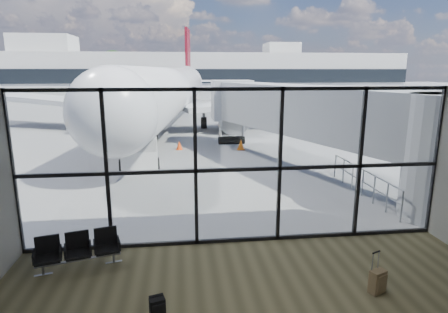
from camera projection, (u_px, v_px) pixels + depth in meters
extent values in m
plane|color=slate|center=(191.00, 108.00, 49.75)|extent=(220.00, 220.00, 0.00)
cube|color=silver|center=(277.00, 97.00, 6.16)|extent=(12.00, 8.00, 0.02)
cube|color=white|center=(238.00, 168.00, 10.53)|extent=(12.00, 0.04, 4.50)
cube|color=black|center=(238.00, 240.00, 11.03)|extent=(12.00, 0.12, 0.10)
cube|color=black|center=(238.00, 170.00, 10.55)|extent=(12.00, 0.12, 0.10)
cube|color=black|center=(239.00, 89.00, 10.04)|extent=(12.00, 0.12, 0.10)
cube|color=black|center=(13.00, 175.00, 9.84)|extent=(0.10, 0.12, 4.50)
cube|color=black|center=(107.00, 172.00, 10.12)|extent=(0.10, 0.12, 4.50)
cube|color=black|center=(196.00, 169.00, 10.40)|extent=(0.10, 0.12, 4.50)
cube|color=black|center=(280.00, 167.00, 10.67)|extent=(0.10, 0.12, 4.50)
cube|color=black|center=(360.00, 164.00, 10.95)|extent=(0.10, 0.12, 4.50)
cube|color=black|center=(435.00, 162.00, 11.23)|extent=(0.10, 0.12, 4.50)
cylinder|color=#999A9E|center=(448.00, 158.00, 12.37)|extent=(2.80, 2.80, 4.20)
cube|color=#999A9E|center=(304.00, 110.00, 18.63)|extent=(7.45, 14.81, 2.40)
cube|color=#999A9E|center=(232.00, 100.00, 25.10)|extent=(2.60, 2.20, 2.60)
cylinder|color=gray|center=(220.00, 131.00, 25.48)|extent=(0.20, 0.20, 1.80)
cylinder|color=gray|center=(243.00, 131.00, 25.66)|extent=(0.20, 0.20, 1.80)
cylinder|color=black|center=(231.00, 140.00, 25.72)|extent=(1.80, 0.56, 0.56)
cylinder|color=gray|center=(402.00, 206.00, 12.34)|extent=(0.06, 0.06, 1.10)
cylinder|color=gray|center=(387.00, 197.00, 13.21)|extent=(0.06, 0.06, 1.10)
cylinder|color=gray|center=(374.00, 190.00, 14.08)|extent=(0.06, 0.06, 1.10)
cylinder|color=gray|center=(363.00, 183.00, 14.95)|extent=(0.06, 0.06, 1.10)
cylinder|color=gray|center=(352.00, 176.00, 15.82)|extent=(0.06, 0.06, 1.10)
cylinder|color=gray|center=(343.00, 171.00, 16.69)|extent=(0.06, 0.06, 1.10)
cylinder|color=gray|center=(335.00, 166.00, 17.56)|extent=(0.06, 0.06, 1.10)
cylinder|color=gray|center=(364.00, 170.00, 14.83)|extent=(0.06, 5.40, 0.06)
cylinder|color=gray|center=(363.00, 181.00, 14.94)|extent=(0.06, 5.40, 0.06)
cube|color=#B4B5B0|center=(187.00, 76.00, 70.14)|extent=(80.00, 12.00, 8.00)
cube|color=black|center=(188.00, 76.00, 64.23)|extent=(80.00, 0.20, 2.40)
cube|color=#B4B5B0|center=(44.00, 44.00, 66.02)|extent=(10.00, 8.00, 3.00)
cube|color=#B4B5B0|center=(281.00, 49.00, 71.09)|extent=(6.00, 6.00, 2.00)
cylinder|color=#382619|center=(24.00, 87.00, 76.52)|extent=(0.50, 0.50, 3.42)
sphere|color=black|center=(22.00, 66.00, 75.58)|extent=(6.27, 6.27, 6.27)
cylinder|color=#382619|center=(55.00, 88.00, 77.29)|extent=(0.50, 0.50, 2.70)
sphere|color=black|center=(54.00, 72.00, 76.55)|extent=(4.95, 4.95, 4.95)
cylinder|color=#382619|center=(85.00, 87.00, 77.94)|extent=(0.50, 0.50, 3.06)
sphere|color=black|center=(84.00, 69.00, 77.11)|extent=(5.61, 5.61, 5.61)
cylinder|color=#382619|center=(115.00, 86.00, 78.60)|extent=(0.50, 0.50, 3.42)
sphere|color=black|center=(113.00, 66.00, 77.66)|extent=(6.27, 6.27, 6.27)
cube|color=gray|center=(79.00, 260.00, 9.48)|extent=(2.00, 0.60, 0.04)
cube|color=black|center=(48.00, 259.00, 9.19)|extent=(0.70, 0.67, 0.07)
cube|color=black|center=(48.00, 245.00, 9.37)|extent=(0.58, 0.21, 0.51)
cube|color=black|center=(78.00, 254.00, 9.44)|extent=(0.70, 0.67, 0.07)
cube|color=black|center=(77.00, 241.00, 9.62)|extent=(0.58, 0.21, 0.51)
cube|color=black|center=(107.00, 249.00, 9.69)|extent=(0.70, 0.67, 0.07)
cube|color=black|center=(106.00, 236.00, 9.88)|extent=(0.58, 0.21, 0.51)
cylinder|color=gray|center=(43.00, 271.00, 9.21)|extent=(0.06, 0.06, 0.23)
cylinder|color=gray|center=(114.00, 258.00, 9.81)|extent=(0.06, 0.06, 0.23)
cube|color=black|center=(157.00, 308.00, 7.60)|extent=(0.35, 0.27, 0.42)
cube|color=black|center=(159.00, 311.00, 7.50)|extent=(0.26, 0.12, 0.29)
cylinder|color=black|center=(156.00, 296.00, 7.64)|extent=(0.30, 0.15, 0.08)
cube|color=olive|center=(377.00, 281.00, 8.42)|extent=(0.42, 0.34, 0.54)
cube|color=olive|center=(382.00, 284.00, 8.32)|extent=(0.29, 0.16, 0.40)
cylinder|color=gray|center=(372.00, 262.00, 8.35)|extent=(0.02, 0.02, 0.45)
cylinder|color=gray|center=(378.00, 260.00, 8.45)|extent=(0.02, 0.02, 0.45)
cube|color=black|center=(376.00, 252.00, 8.35)|extent=(0.23, 0.12, 0.02)
cylinder|color=black|center=(370.00, 291.00, 8.51)|extent=(0.05, 0.07, 0.06)
cylinder|color=black|center=(375.00, 288.00, 8.61)|extent=(0.05, 0.07, 0.06)
cylinder|color=silver|center=(168.00, 92.00, 31.44)|extent=(7.69, 32.18, 3.94)
sphere|color=silver|center=(113.00, 112.00, 15.88)|extent=(3.94, 3.94, 3.94)
cone|color=silver|center=(188.00, 81.00, 49.53)|extent=(4.67, 6.81, 3.94)
cube|color=black|center=(116.00, 99.00, 16.38)|extent=(2.48, 1.55, 0.53)
cube|color=silver|center=(67.00, 101.00, 32.68)|extent=(16.02, 9.98, 1.26)
cylinder|color=black|center=(100.00, 117.00, 30.85)|extent=(2.65, 3.86, 2.24)
cube|color=silver|center=(162.00, 81.00, 48.98)|extent=(6.16, 3.70, 0.19)
cube|color=silver|center=(273.00, 101.00, 32.68)|extent=(16.37, 6.65, 1.26)
cylinder|color=black|center=(234.00, 117.00, 30.85)|extent=(2.65, 3.86, 2.24)
cube|color=silver|center=(214.00, 81.00, 48.99)|extent=(6.01, 2.44, 0.19)
cube|color=maroon|center=(188.00, 54.00, 48.74)|extent=(0.80, 4.05, 6.39)
cylinder|color=gray|center=(129.00, 157.00, 18.51)|extent=(0.21, 0.21, 1.49)
cylinder|color=black|center=(129.00, 164.00, 18.59)|extent=(0.35, 0.77, 0.75)
cylinder|color=black|center=(136.00, 123.00, 32.57)|extent=(0.60, 1.07, 1.02)
cylinder|color=black|center=(204.00, 123.00, 32.57)|extent=(0.60, 1.07, 1.02)
cube|color=silver|center=(138.00, 148.00, 19.97)|extent=(2.27, 4.24, 1.76)
cube|color=black|center=(138.00, 144.00, 18.44)|extent=(1.79, 1.26, 0.62)
cylinder|color=black|center=(121.00, 165.00, 18.64)|extent=(0.30, 0.64, 0.62)
cylinder|color=black|center=(157.00, 163.00, 19.06)|extent=(0.30, 0.64, 0.62)
cylinder|color=black|center=(122.00, 154.00, 21.13)|extent=(0.30, 0.64, 0.62)
cylinder|color=black|center=(154.00, 153.00, 21.55)|extent=(0.30, 0.64, 0.62)
cube|color=black|center=(143.00, 134.00, 25.91)|extent=(1.66, 3.35, 1.10)
cube|color=black|center=(145.00, 120.00, 27.00)|extent=(1.42, 2.78, 1.13)
cylinder|color=black|center=(129.00, 142.00, 24.86)|extent=(0.24, 0.56, 0.55)
cylinder|color=black|center=(153.00, 142.00, 24.98)|extent=(0.24, 0.56, 0.55)
cylinder|color=black|center=(134.00, 137.00, 26.99)|extent=(0.24, 0.56, 0.55)
cylinder|color=black|center=(156.00, 136.00, 27.11)|extent=(0.24, 0.56, 0.55)
cube|color=orange|center=(139.00, 161.00, 20.88)|extent=(0.43, 0.43, 0.03)
cone|color=orange|center=(139.00, 155.00, 20.82)|extent=(0.41, 0.41, 0.62)
cube|color=#FF470D|center=(179.00, 149.00, 23.90)|extent=(0.40, 0.40, 0.03)
cone|color=#FF470D|center=(179.00, 145.00, 23.84)|extent=(0.38, 0.38, 0.57)
cube|color=#D35A0B|center=(241.00, 149.00, 23.88)|extent=(0.47, 0.47, 0.03)
cone|color=#D35A0B|center=(241.00, 144.00, 23.81)|extent=(0.45, 0.45, 0.67)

